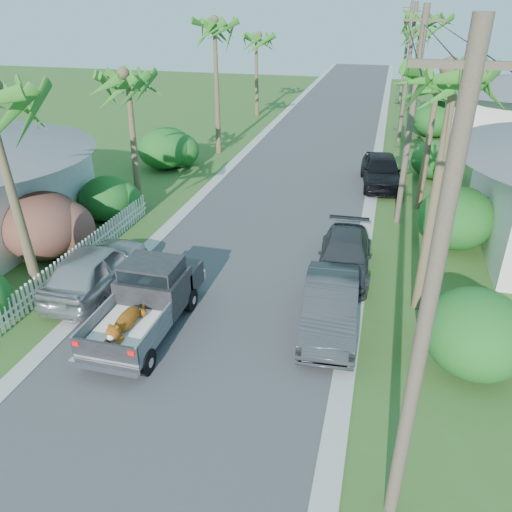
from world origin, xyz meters
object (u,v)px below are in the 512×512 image
(palm_l_c, at_px, (214,22))
(house_right_far, at_px, (511,111))
(utility_pole_d, at_px, (406,53))
(palm_r_b, at_px, (438,81))
(parked_car_ln, at_px, (96,268))
(utility_pole_b, at_px, (411,120))
(palm_r_c, at_px, (426,18))
(utility_pole_c, at_px, (407,74))
(palm_l_d, at_px, (257,36))
(palm_r_a, at_px, (457,70))
(palm_l_b, at_px, (126,74))
(pickup_truck, at_px, (150,296))
(parked_car_rn, at_px, (330,307))
(parked_car_rf, at_px, (381,171))
(utility_pole_a, at_px, (426,318))
(parked_car_rm, at_px, (345,256))
(palm_r_d, at_px, (420,30))

(palm_l_c, xyz_separation_m, house_right_far, (19.00, 8.00, -5.79))
(utility_pole_d, bearing_deg, palm_r_b, -87.95)
(parked_car_ln, relative_size, utility_pole_b, 0.55)
(palm_r_c, relative_size, utility_pole_c, 1.04)
(palm_l_d, height_order, palm_r_a, palm_r_a)
(palm_l_b, height_order, utility_pole_d, utility_pole_d)
(pickup_truck, bearing_deg, palm_r_c, 71.04)
(parked_car_rn, bearing_deg, palm_r_a, 33.89)
(parked_car_ln, xyz_separation_m, utility_pole_c, (10.14, 23.81, 3.76))
(utility_pole_c, bearing_deg, parked_car_rf, -95.30)
(house_right_far, height_order, utility_pole_a, utility_pole_a)
(utility_pole_a, xyz_separation_m, utility_pole_b, (0.00, 15.00, 0.00))
(pickup_truck, bearing_deg, house_right_far, 61.52)
(utility_pole_b, distance_m, utility_pole_c, 15.00)
(palm_l_d, distance_m, utility_pole_c, 13.63)
(palm_l_c, xyz_separation_m, palm_l_d, (-0.50, 12.00, -1.47))
(pickup_truck, relative_size, palm_r_c, 0.54)
(parked_car_rm, xyz_separation_m, palm_l_c, (-9.69, 14.42, 7.24))
(parked_car_rf, height_order, palm_l_b, palm_l_b)
(palm_l_c, distance_m, utility_pole_a, 26.86)
(utility_pole_a, height_order, utility_pole_c, same)
(parked_car_rm, height_order, palm_r_b, palm_r_b)
(pickup_truck, xyz_separation_m, palm_r_d, (8.30, 37.28, 5.73))
(parked_car_rn, relative_size, parked_car_rf, 0.92)
(palm_r_a, height_order, palm_r_d, palm_r_a)
(palm_l_d, height_order, utility_pole_b, utility_pole_b)
(palm_r_b, relative_size, utility_pole_b, 0.80)
(utility_pole_d, bearing_deg, palm_r_c, -87.98)
(parked_car_rn, height_order, parked_car_ln, parked_car_ln)
(palm_l_d, distance_m, palm_r_c, 15.10)
(palm_l_c, distance_m, palm_r_d, 21.95)
(pickup_truck, distance_m, utility_pole_b, 13.16)
(palm_r_a, bearing_deg, parked_car_rn, -142.04)
(parked_car_rn, height_order, house_right_far, house_right_far)
(parked_car_rm, height_order, parked_car_ln, parked_car_ln)
(parked_car_ln, distance_m, utility_pole_a, 12.46)
(parked_car_ln, height_order, utility_pole_c, utility_pole_c)
(palm_l_d, bearing_deg, utility_pole_d, 36.64)
(parked_car_rf, distance_m, palm_l_d, 20.42)
(parked_car_rm, relative_size, house_right_far, 0.52)
(palm_r_a, relative_size, house_right_far, 0.97)
(parked_car_rm, distance_m, palm_l_c, 18.82)
(parked_car_rm, xyz_separation_m, utility_pole_d, (1.91, 35.42, 3.92))
(utility_pole_b, bearing_deg, palm_r_d, 88.09)
(parked_car_rn, xyz_separation_m, utility_pole_a, (2.00, -5.89, 3.84))
(palm_l_b, bearing_deg, utility_pole_a, -48.47)
(pickup_truck, height_order, house_right_far, house_right_far)
(palm_r_a, xyz_separation_m, utility_pole_a, (-0.70, -8.00, -2.82))
(palm_l_c, bearing_deg, utility_pole_d, 61.08)
(parked_car_rf, bearing_deg, utility_pole_a, -94.12)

